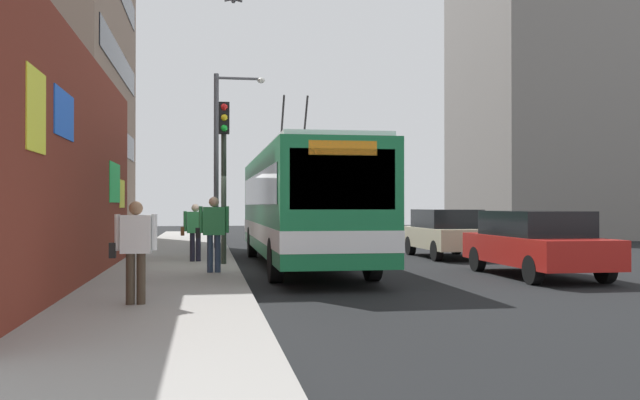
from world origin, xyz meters
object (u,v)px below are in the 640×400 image
object	(u,v)px
parked_car_red	(535,242)
parked_car_champagne	(447,232)
city_bus	(301,203)
pedestrian_near_wall	(135,244)
traffic_light	(224,155)
street_lamp	(222,147)
pedestrian_at_curb	(214,228)
pedestrian_midblock	(195,228)

from	to	relation	value
parked_car_red	parked_car_champagne	world-z (taller)	same
city_bus	pedestrian_near_wall	xyz separation A→B (m)	(-7.81, 3.72, -0.68)
traffic_light	street_lamp	size ratio (longest dim) A/B	0.67
pedestrian_at_curb	traffic_light	distance (m)	2.90
city_bus	street_lamp	bearing A→B (deg)	17.12
parked_car_red	parked_car_champagne	bearing A→B (deg)	0.00
city_bus	parked_car_champagne	size ratio (longest dim) A/B	2.89
pedestrian_near_wall	street_lamp	distance (m)	14.77
traffic_light	parked_car_red	bearing A→B (deg)	-112.11
pedestrian_at_curb	street_lamp	bearing A→B (deg)	-2.51
traffic_light	street_lamp	world-z (taller)	street_lamp
parked_car_red	traffic_light	distance (m)	8.24
pedestrian_near_wall	pedestrian_midblock	size ratio (longest dim) A/B	1.02
parked_car_red	pedestrian_midblock	distance (m)	9.10
parked_car_red	street_lamp	distance (m)	12.82
city_bus	pedestrian_near_wall	distance (m)	8.68
street_lamp	pedestrian_midblock	bearing A→B (deg)	171.64
city_bus	pedestrian_near_wall	size ratio (longest dim) A/B	7.36
parked_car_champagne	pedestrian_near_wall	bearing A→B (deg)	139.50
city_bus	pedestrian_midblock	size ratio (longest dim) A/B	7.48
street_lamp	parked_car_red	bearing A→B (deg)	-144.52
parked_car_champagne	pedestrian_midblock	bearing A→B (deg)	104.47
pedestrian_near_wall	traffic_light	size ratio (longest dim) A/B	0.38
city_bus	street_lamp	size ratio (longest dim) A/B	1.87
pedestrian_near_wall	pedestrian_at_curb	xyz separation A→B (m)	(5.04, -1.28, 0.09)
parked_car_red	pedestrian_at_curb	size ratio (longest dim) A/B	2.65
parked_car_champagne	street_lamp	bearing A→B (deg)	61.27
pedestrian_midblock	street_lamp	distance (m)	6.73
pedestrian_near_wall	pedestrian_midblock	distance (m)	8.39
pedestrian_at_curb	pedestrian_midblock	distance (m)	3.34
parked_car_champagne	pedestrian_near_wall	size ratio (longest dim) A/B	2.54
street_lamp	pedestrian_near_wall	bearing A→B (deg)	173.32
pedestrian_midblock	street_lamp	bearing A→B (deg)	-8.36
pedestrian_at_curb	street_lamp	size ratio (longest dim) A/B	0.27
pedestrian_at_curb	pedestrian_near_wall	bearing A→B (deg)	165.79
parked_car_champagne	pedestrian_at_curb	distance (m)	9.37
traffic_light	city_bus	bearing A→B (deg)	-75.25
parked_car_champagne	pedestrian_near_wall	world-z (taller)	pedestrian_near_wall
parked_car_red	traffic_light	xyz separation A→B (m)	(2.99, 7.35, 2.22)
traffic_light	pedestrian_midblock	bearing A→B (deg)	35.06
city_bus	parked_car_champagne	world-z (taller)	city_bus
parked_car_red	pedestrian_near_wall	xyz separation A→B (m)	(-4.26, 8.92, 0.26)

